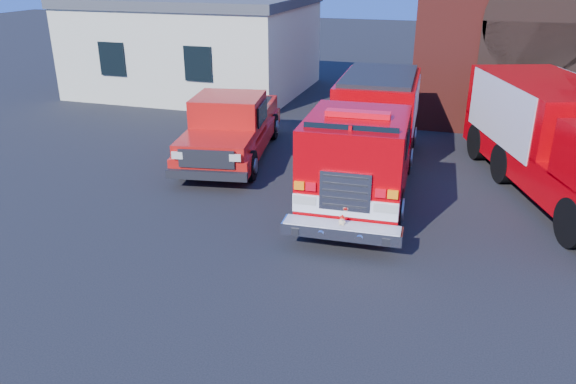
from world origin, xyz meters
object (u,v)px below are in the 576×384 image
(side_building, at_px, (197,43))
(fire_engine, at_px, (369,134))
(pickup_truck, at_px, (232,127))
(secondary_truck, at_px, (566,140))

(side_building, height_order, fire_engine, side_building)
(side_building, xyz_separation_m, pickup_truck, (5.44, -8.85, -1.23))
(fire_engine, relative_size, secondary_truck, 0.99)
(pickup_truck, bearing_deg, fire_engine, -11.05)
(fire_engine, bearing_deg, pickup_truck, 168.95)
(pickup_truck, xyz_separation_m, secondary_truck, (9.62, -0.32, 0.56))
(secondary_truck, bearing_deg, fire_engine, -173.68)
(pickup_truck, height_order, secondary_truck, secondary_truck)
(fire_engine, xyz_separation_m, secondary_truck, (5.08, 0.56, 0.12))
(fire_engine, height_order, pickup_truck, fire_engine)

